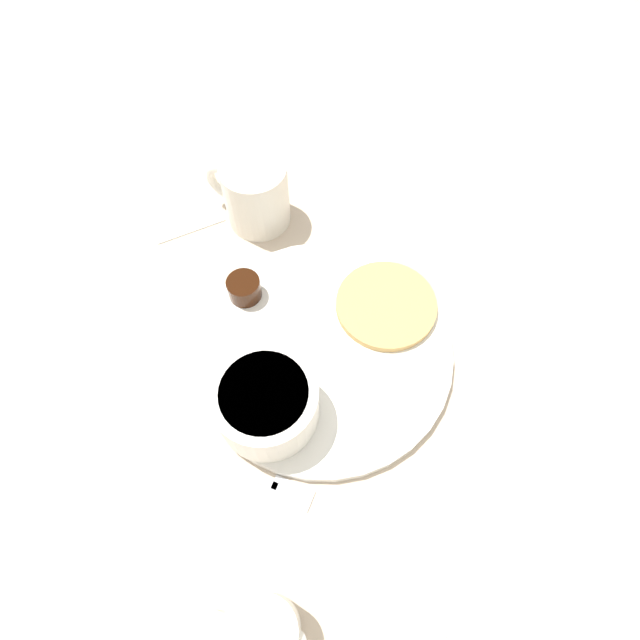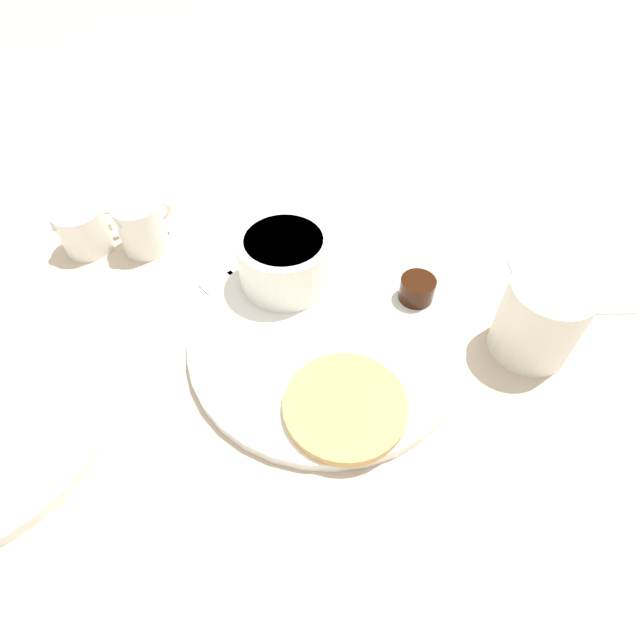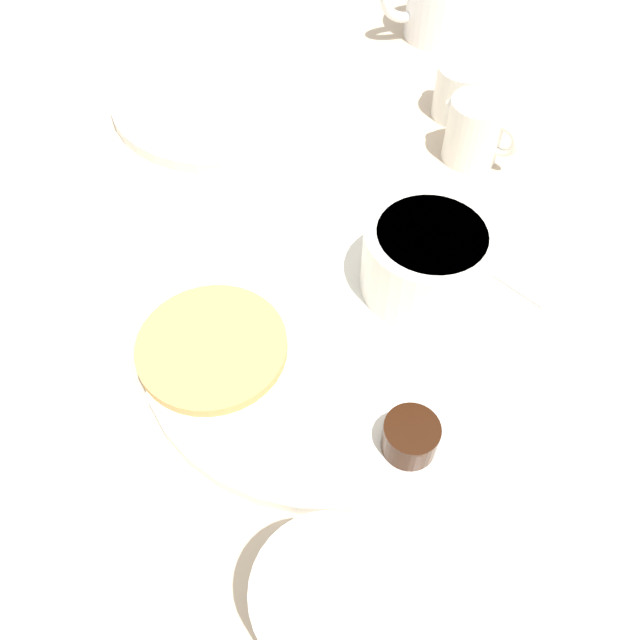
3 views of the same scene
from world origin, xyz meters
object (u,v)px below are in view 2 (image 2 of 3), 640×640
(bowl, at_px, (285,259))
(creamer_pitcher_near, at_px, (142,226))
(coffee_mug, at_px, (541,318))
(plate, at_px, (326,339))
(creamer_pitcher_far, at_px, (84,229))
(fork, at_px, (243,266))

(bowl, xyz_separation_m, creamer_pitcher_near, (0.17, -0.08, -0.01))
(creamer_pitcher_near, bearing_deg, coffee_mug, 157.73)
(plate, distance_m, creamer_pitcher_near, 0.26)
(bowl, distance_m, creamer_pitcher_near, 0.18)
(coffee_mug, distance_m, creamer_pitcher_far, 0.51)
(coffee_mug, xyz_separation_m, fork, (0.30, -0.13, -0.04))
(plate, bearing_deg, fork, -52.12)
(coffee_mug, bearing_deg, bowl, -20.79)
(coffee_mug, xyz_separation_m, creamer_pitcher_near, (0.41, -0.17, -0.01))
(coffee_mug, bearing_deg, plate, -3.27)
(coffee_mug, relative_size, creamer_pitcher_far, 1.34)
(coffee_mug, distance_m, creamer_pitcher_near, 0.45)
(fork, bearing_deg, creamer_pitcher_near, -18.89)
(bowl, relative_size, creamer_pitcher_near, 1.58)
(bowl, bearing_deg, creamer_pitcher_far, -18.40)
(bowl, bearing_deg, creamer_pitcher_near, -24.36)
(coffee_mug, height_order, creamer_pitcher_near, coffee_mug)
(bowl, xyz_separation_m, fork, (0.05, -0.04, -0.04))
(bowl, bearing_deg, fork, -35.23)
(creamer_pitcher_far, distance_m, fork, 0.19)
(creamer_pitcher_near, relative_size, fork, 0.52)
(creamer_pitcher_near, bearing_deg, creamer_pitcher_far, -2.36)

